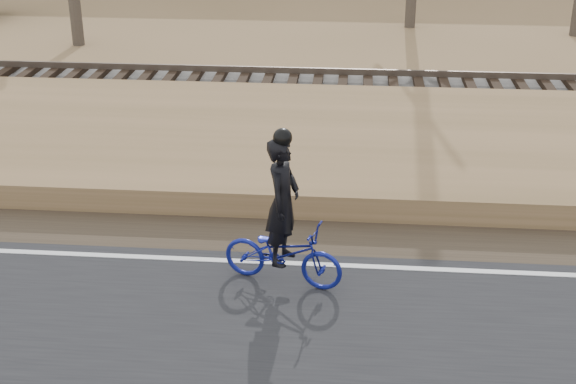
{
  "coord_description": "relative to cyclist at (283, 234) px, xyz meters",
  "views": [
    {
      "loc": [
        6.89,
        -10.29,
        5.96
      ],
      "look_at": [
        5.96,
        0.5,
        1.1
      ],
      "focal_mm": 50.0,
      "sensor_mm": 36.0,
      "label": 1
    }
  ],
  "objects": [
    {
      "name": "cyclist",
      "position": [
        0.0,
        0.0,
        0.0
      ],
      "size": [
        1.86,
        1.04,
        2.33
      ],
      "rotation": [
        0.0,
        0.0,
        1.32
      ],
      "color": "navy",
      "rests_on": "road"
    },
    {
      "name": "ballast",
      "position": [
        -5.96,
        8.33,
        -0.6
      ],
      "size": [
        120.0,
        3.0,
        0.45
      ],
      "primitive_type": "cube",
      "color": "slate",
      "rests_on": "ground"
    },
    {
      "name": "railroad",
      "position": [
        -5.96,
        8.33,
        -0.29
      ],
      "size": [
        120.0,
        2.4,
        0.29
      ],
      "color": "black",
      "rests_on": "ballast"
    },
    {
      "name": "embankment",
      "position": [
        -5.96,
        4.53,
        -0.6
      ],
      "size": [
        120.0,
        5.0,
        0.44
      ],
      "primitive_type": "cube",
      "color": "#98744D",
      "rests_on": "ground"
    }
  ]
}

